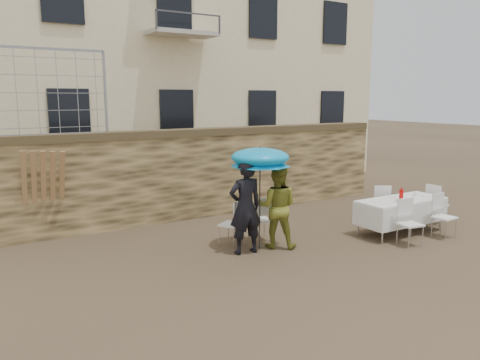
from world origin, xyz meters
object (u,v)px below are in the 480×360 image
man_suit (245,207)px  table_chair_front_left (410,223)px  woman_dress (277,207)px  table_chair_back (380,204)px  banquet_table (401,201)px  umbrella (260,160)px  couple_chair_left (231,223)px  soda_bottle (401,195)px  table_chair_side (437,204)px  table_chair_front_right (444,216)px  couple_chair_right (260,218)px

man_suit → table_chair_front_left: bearing=161.4°
woman_dress → table_chair_back: size_ratio=1.76×
banquet_table → table_chair_front_left: size_ratio=2.19×
man_suit → umbrella: umbrella is taller
couple_chair_left → soda_bottle: 3.79m
table_chair_side → woman_dress: bearing=79.6°
soda_bottle → table_chair_front_left: bearing=-123.7°
man_suit → table_chair_back: (3.93, 0.19, -0.45)m
soda_bottle → umbrella: bearing=164.6°
table_chair_front_left → table_chair_front_right: bearing=8.6°
umbrella → table_chair_back: (3.53, 0.09, -1.31)m
woman_dress → umbrella: 1.02m
soda_bottle → couple_chair_left: bearing=159.6°
umbrella → couple_chair_left: bearing=131.6°
man_suit → table_chair_front_right: man_suit is taller
banquet_table → table_chair_side: table_chair_side is taller
couple_chair_left → couple_chair_right: same height
banquet_table → table_chair_back: size_ratio=2.19×
man_suit → table_chair_back: size_ratio=1.93×
banquet_table → table_chair_front_left: 0.99m
man_suit → banquet_table: man_suit is taller
couple_chair_right → table_chair_front_left: size_ratio=1.00×
banquet_table → table_chair_back: 0.86m
woman_dress → banquet_table: bearing=-151.8°
woman_dress → table_chair_side: size_ratio=1.76×
table_chair_front_right → couple_chair_right: bearing=148.4°
soda_bottle → table_chair_front_left: soda_bottle is taller
table_chair_front_left → table_chair_side: 2.17m
couple_chair_left → banquet_table: (3.73, -1.16, 0.25)m
table_chair_back → table_chair_side: bearing=179.3°
table_chair_front_right → table_chair_back: bearing=97.7°
man_suit → table_chair_side: man_suit is taller
couple_chair_right → table_chair_side: (4.43, -1.06, 0.00)m
couple_chair_left → table_chair_side: same height
couple_chair_left → umbrella: bearing=101.9°
couple_chair_right → couple_chair_left: bearing=12.0°
umbrella → couple_chair_right: bearing=56.3°
man_suit → table_chair_back: 3.96m
umbrella → couple_chair_right: 1.42m
table_chair_side → table_chair_front_left: bearing=109.3°
couple_chair_right → table_chair_front_right: (3.53, -1.91, 0.00)m
man_suit → soda_bottle: (3.53, -0.76, -0.02)m
man_suit → couple_chair_left: bearing=-85.1°
umbrella → table_chair_side: (4.73, -0.61, -1.31)m
woman_dress → couple_chair_left: bearing=3.5°
umbrella → soda_bottle: bearing=-15.4°
couple_chair_left → table_chair_back: 3.95m
couple_chair_right → table_chair_side: 4.55m
couple_chair_right → table_chair_front_left: 3.09m
soda_bottle → table_chair_back: 1.11m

